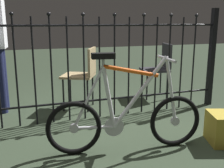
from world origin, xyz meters
The scene contains 5 objects.
ground_plane centered at (0.00, 0.00, 0.00)m, with size 20.00×20.00×0.00m, color #303C2B.
iron_fence centered at (-0.05, 0.81, 0.67)m, with size 3.44×0.07×1.35m.
bicycle centered at (0.01, -0.14, 0.32)m, with size 1.44×0.40×0.91m.
chair_charcoal centered at (1.20, 1.41, 0.51)m, with size 0.47×0.47×0.84m.
chair_tan centered at (-0.06, 1.23, 0.52)m, with size 0.55×0.55×0.84m.
Camera 1 is at (-0.89, -2.32, 1.17)m, focal length 43.70 mm.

